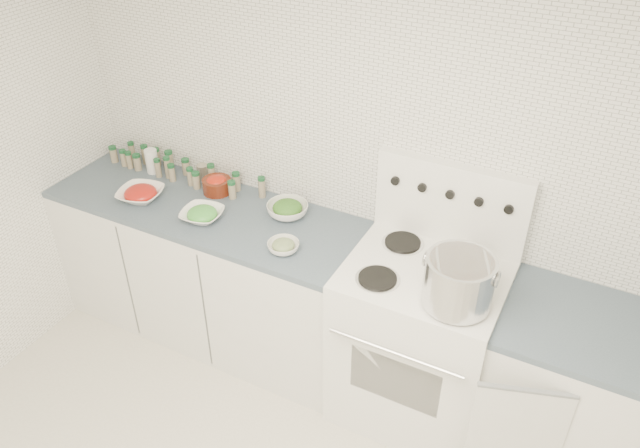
{
  "coord_description": "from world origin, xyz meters",
  "views": [
    {
      "loc": [
        1.1,
        -1.1,
        2.78
      ],
      "look_at": [
        -0.07,
        1.14,
        1.05
      ],
      "focal_mm": 35.0,
      "sensor_mm": 36.0,
      "label": 1
    }
  ],
  "objects": [
    {
      "name": "bowl_zucchini",
      "position": [
        -0.22,
        1.04,
        0.93
      ],
      "size": [
        0.2,
        0.2,
        0.06
      ],
      "color": "white",
      "rests_on": "counter_left"
    },
    {
      "name": "stock_pot",
      "position": [
        0.67,
        1.02,
        1.07
      ],
      "size": [
        0.33,
        0.3,
        0.23
      ],
      "rotation": [
        0.0,
        0.0,
        -0.01
      ],
      "color": "silver",
      "rests_on": "stove"
    },
    {
      "name": "counter_left",
      "position": [
        -0.82,
        1.19,
        0.45
      ],
      "size": [
        1.85,
        0.62,
        0.9
      ],
      "color": "white",
      "rests_on": "ground"
    },
    {
      "name": "counter_right",
      "position": [
        1.3,
        1.19,
        0.45
      ],
      "size": [
        0.89,
        0.75,
        0.9
      ],
      "color": "white",
      "rests_on": "ground"
    },
    {
      "name": "room_walls",
      "position": [
        0.0,
        0.0,
        1.56
      ],
      "size": [
        3.54,
        3.04,
        2.52
      ],
      "color": "white",
      "rests_on": "ground"
    },
    {
      "name": "bowl_broccoli",
      "position": [
        -0.37,
        1.33,
        0.94
      ],
      "size": [
        0.23,
        0.23,
        0.09
      ],
      "color": "white",
      "rests_on": "counter_left"
    },
    {
      "name": "stove",
      "position": [
        0.48,
        1.19,
        0.5
      ],
      "size": [
        0.76,
        0.7,
        1.36
      ],
      "color": "white",
      "rests_on": "ground"
    },
    {
      "name": "salt_canister",
      "position": [
        -1.33,
        1.37,
        0.97
      ],
      "size": [
        0.1,
        0.1,
        0.15
      ],
      "primitive_type": "cylinder",
      "rotation": [
        0.0,
        0.0,
        0.36
      ],
      "color": "white",
      "rests_on": "counter_left"
    },
    {
      "name": "bowl_pepper",
      "position": [
        -0.85,
        1.36,
        0.95
      ],
      "size": [
        0.17,
        0.17,
        0.1
      ],
      "color": "#531C0E",
      "rests_on": "counter_left"
    },
    {
      "name": "bowl_snowpea",
      "position": [
        -0.75,
        1.09,
        0.93
      ],
      "size": [
        0.26,
        0.26,
        0.07
      ],
      "color": "white",
      "rests_on": "counter_left"
    },
    {
      "name": "tin_can",
      "position": [
        -1.02,
        1.45,
        0.94
      ],
      "size": [
        0.08,
        0.08,
        0.09
      ],
      "primitive_type": "cylinder",
      "rotation": [
        0.0,
        0.0,
        -0.21
      ],
      "color": "#AAA390",
      "rests_on": "counter_left"
    },
    {
      "name": "spice_cluster",
      "position": [
        -1.18,
        1.39,
        0.96
      ],
      "size": [
        1.08,
        0.16,
        0.14
      ],
      "color": "gray",
      "rests_on": "counter_left"
    },
    {
      "name": "bowl_tomato",
      "position": [
        -1.19,
        1.09,
        0.94
      ],
      "size": [
        0.3,
        0.3,
        0.08
      ],
      "color": "white",
      "rests_on": "counter_left"
    }
  ]
}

